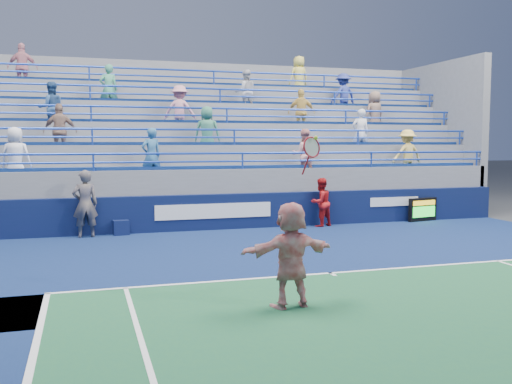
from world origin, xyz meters
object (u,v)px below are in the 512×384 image
object	(u,v)px
serve_speed_board	(423,210)
line_judge	(85,204)
judge_chair	(121,226)
ball_girl	(321,202)
tennis_player	(291,255)

from	to	relation	value
serve_speed_board	line_judge	size ratio (longest dim) A/B	0.61
judge_chair	serve_speed_board	bearing A→B (deg)	-0.49
serve_speed_board	ball_girl	size ratio (longest dim) A/B	0.75
judge_chair	ball_girl	distance (m)	6.24
judge_chair	tennis_player	size ratio (longest dim) A/B	0.28
ball_girl	judge_chair	bearing A→B (deg)	-21.98
serve_speed_board	tennis_player	bearing A→B (deg)	-133.65
line_judge	serve_speed_board	bearing A→B (deg)	174.25
tennis_player	ball_girl	world-z (taller)	tennis_player
tennis_player	ball_girl	size ratio (longest dim) A/B	1.79
judge_chair	line_judge	xyz separation A→B (m)	(-0.97, -0.20, 0.71)
serve_speed_board	ball_girl	bearing A→B (deg)	-178.66
tennis_player	serve_speed_board	bearing A→B (deg)	46.35
tennis_player	line_judge	world-z (taller)	tennis_player
tennis_player	ball_girl	bearing A→B (deg)	63.57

